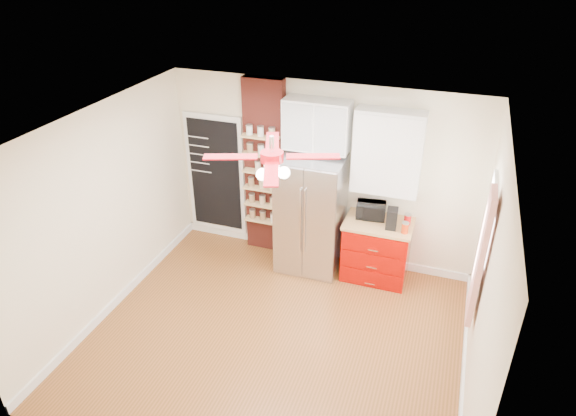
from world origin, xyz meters
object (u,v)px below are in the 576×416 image
(red_cabinet, at_px, (376,250))
(ceiling_fan, at_px, (272,157))
(fridge, at_px, (311,214))
(canister_left, at_px, (405,228))
(toaster_oven, at_px, (371,210))
(pantry_jar_oats, at_px, (258,166))
(coffee_maker, at_px, (392,218))

(red_cabinet, height_order, ceiling_fan, ceiling_fan)
(fridge, height_order, canister_left, fridge)
(red_cabinet, relative_size, toaster_oven, 2.34)
(toaster_oven, height_order, canister_left, toaster_oven)
(ceiling_fan, distance_m, pantry_jar_oats, 2.24)
(toaster_oven, xyz_separation_m, coffee_maker, (0.32, -0.18, 0.03))
(fridge, relative_size, pantry_jar_oats, 13.22)
(red_cabinet, distance_m, pantry_jar_oats, 2.09)
(fridge, xyz_separation_m, toaster_oven, (0.83, 0.16, 0.14))
(ceiling_fan, height_order, canister_left, ceiling_fan)
(ceiling_fan, xyz_separation_m, pantry_jar_oats, (-0.91, 1.80, -0.99))
(red_cabinet, distance_m, coffee_maker, 0.62)
(fridge, bearing_deg, ceiling_fan, -88.24)
(red_cabinet, height_order, toaster_oven, toaster_oven)
(red_cabinet, xyz_separation_m, toaster_oven, (-0.14, 0.11, 0.56))
(ceiling_fan, distance_m, coffee_maker, 2.39)
(coffee_maker, xyz_separation_m, pantry_jar_oats, (-2.01, 0.19, 0.40))
(fridge, distance_m, pantry_jar_oats, 1.04)
(fridge, bearing_deg, coffee_maker, -1.31)
(coffee_maker, distance_m, canister_left, 0.22)
(ceiling_fan, height_order, coffee_maker, ceiling_fan)
(red_cabinet, bearing_deg, toaster_oven, 143.13)
(red_cabinet, bearing_deg, fridge, -177.05)
(toaster_oven, bearing_deg, fridge, -176.69)
(coffee_maker, xyz_separation_m, canister_left, (0.19, -0.08, -0.07))
(ceiling_fan, bearing_deg, canister_left, 49.73)
(coffee_maker, height_order, pantry_jar_oats, pantry_jar_oats)
(red_cabinet, relative_size, coffee_maker, 3.36)
(fridge, distance_m, coffee_maker, 1.16)
(fridge, bearing_deg, toaster_oven, 10.72)
(fridge, relative_size, coffee_maker, 6.25)
(coffee_maker, relative_size, canister_left, 1.95)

